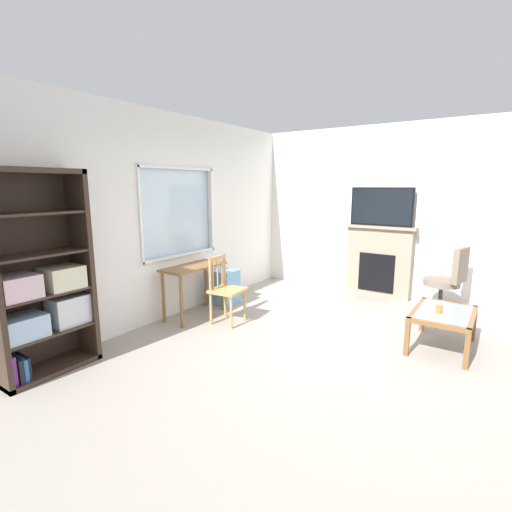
# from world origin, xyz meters

# --- Properties ---
(ground) EXTENTS (6.06, 6.01, 0.02)m
(ground) POSITION_xyz_m (0.00, 0.00, -0.01)
(ground) COLOR #9E9389
(wall_back_with_window) EXTENTS (5.06, 0.15, 2.79)m
(wall_back_with_window) POSITION_xyz_m (-0.00, 2.51, 1.39)
(wall_back_with_window) COLOR white
(wall_back_with_window) RESTS_ON ground
(wall_right) EXTENTS (0.12, 5.21, 2.79)m
(wall_right) POSITION_xyz_m (2.59, 0.00, 1.39)
(wall_right) COLOR white
(wall_right) RESTS_ON ground
(bookshelf) EXTENTS (0.90, 0.38, 1.98)m
(bookshelf) POSITION_xyz_m (-1.99, 2.27, 0.87)
(bookshelf) COLOR #38281E
(bookshelf) RESTS_ON ground
(desk_under_window) EXTENTS (0.94, 0.43, 0.73)m
(desk_under_window) POSITION_xyz_m (-0.01, 2.16, 0.60)
(desk_under_window) COLOR brown
(desk_under_window) RESTS_ON ground
(wooden_chair) EXTENTS (0.45, 0.43, 0.90)m
(wooden_chair) POSITION_xyz_m (0.05, 1.64, 0.46)
(wooden_chair) COLOR tan
(wooden_chair) RESTS_ON ground
(plastic_drawer_unit) EXTENTS (0.35, 0.40, 0.53)m
(plastic_drawer_unit) POSITION_xyz_m (0.71, 2.21, 0.26)
(plastic_drawer_unit) COLOR #72ADDB
(plastic_drawer_unit) RESTS_ON ground
(fireplace) EXTENTS (0.26, 1.14, 1.18)m
(fireplace) POSITION_xyz_m (2.44, 0.31, 0.59)
(fireplace) COLOR gray
(fireplace) RESTS_ON ground
(tv) EXTENTS (0.06, 0.99, 0.62)m
(tv) POSITION_xyz_m (2.42, 0.31, 1.49)
(tv) COLOR black
(tv) RESTS_ON fireplace
(office_chair) EXTENTS (0.58, 0.60, 1.00)m
(office_chair) POSITION_xyz_m (1.96, -0.79, 0.55)
(office_chair) COLOR #7A6B5B
(office_chair) RESTS_ON ground
(coffee_table) EXTENTS (0.90, 0.62, 0.43)m
(coffee_table) POSITION_xyz_m (0.79, -0.90, 0.37)
(coffee_table) COLOR #8C9E99
(coffee_table) RESTS_ON ground
(sippy_cup) EXTENTS (0.07, 0.07, 0.09)m
(sippy_cup) POSITION_xyz_m (0.72, -0.86, 0.48)
(sippy_cup) COLOR orange
(sippy_cup) RESTS_ON coffee_table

